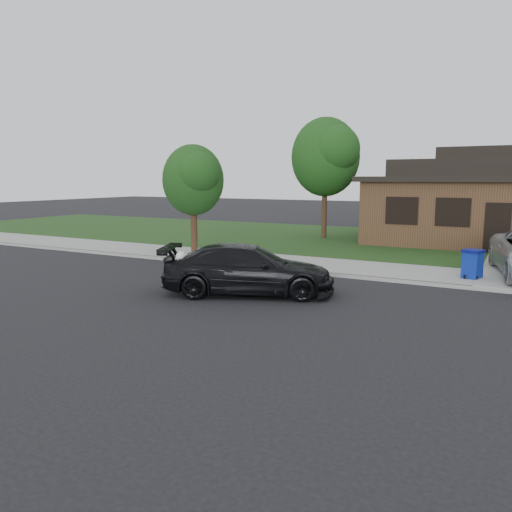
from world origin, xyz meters
The scene contains 9 objects.
ground centered at (0.00, 0.00, 0.00)m, with size 120.00×120.00×0.00m, color black.
sidewalk centered at (0.00, 5.00, 0.06)m, with size 60.00×3.00×0.12m, color gray.
curb centered at (0.00, 3.50, 0.06)m, with size 60.00×0.12×0.12m, color gray.
lawn centered at (0.00, 13.00, 0.07)m, with size 60.00×13.00×0.13m, color #193814.
sedan centered at (-1.92, -0.08, 0.71)m, with size 5.28×3.75×1.42m.
recycling_bin centered at (3.60, 4.80, 0.59)m, with size 0.70×0.70×0.92m.
house centered at (4.00, 15.00, 2.13)m, with size 12.60×8.60×4.65m.
tree_0 centered at (-4.34, 12.88, 4.48)m, with size 3.78×3.60×6.34m.
tree_2 centered at (-7.38, 5.11, 3.27)m, with size 2.73×2.60×4.59m.
Camera 1 is at (4.91, -12.34, 3.28)m, focal length 35.00 mm.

